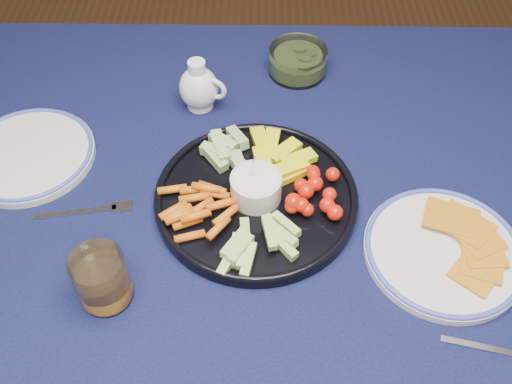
{
  "coord_description": "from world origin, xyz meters",
  "views": [
    {
      "loc": [
        0.08,
        -0.54,
        1.46
      ],
      "look_at": [
        0.07,
        0.04,
        0.77
      ],
      "focal_mm": 40.0,
      "sensor_mm": 36.0,
      "label": 1
    }
  ],
  "objects_px": {
    "creamer_pitcher": "(199,88)",
    "cheese_plate": "(444,250)",
    "crudite_platter": "(255,194)",
    "side_plate_extra": "(28,154)",
    "pickle_bowl": "(298,62)",
    "juice_tumbler": "(103,281)",
    "dining_table": "(216,252)"
  },
  "relations": [
    {
      "from": "pickle_bowl",
      "to": "juice_tumbler",
      "type": "bearing_deg",
      "value": -119.25
    },
    {
      "from": "crudite_platter",
      "to": "creamer_pitcher",
      "type": "relative_size",
      "value": 3.26
    },
    {
      "from": "side_plate_extra",
      "to": "dining_table",
      "type": "bearing_deg",
      "value": -21.7
    },
    {
      "from": "dining_table",
      "to": "creamer_pitcher",
      "type": "height_order",
      "value": "creamer_pitcher"
    },
    {
      "from": "crudite_platter",
      "to": "cheese_plate",
      "type": "relative_size",
      "value": 1.37
    },
    {
      "from": "creamer_pitcher",
      "to": "cheese_plate",
      "type": "xyz_separation_m",
      "value": [
        0.39,
        -0.33,
        -0.03
      ]
    },
    {
      "from": "cheese_plate",
      "to": "juice_tumbler",
      "type": "xyz_separation_m",
      "value": [
        -0.49,
        -0.08,
        0.03
      ]
    },
    {
      "from": "pickle_bowl",
      "to": "juice_tumbler",
      "type": "relative_size",
      "value": 1.29
    },
    {
      "from": "dining_table",
      "to": "crudite_platter",
      "type": "relative_size",
      "value": 5.13
    },
    {
      "from": "crudite_platter",
      "to": "juice_tumbler",
      "type": "relative_size",
      "value": 3.7
    },
    {
      "from": "cheese_plate",
      "to": "creamer_pitcher",
      "type": "bearing_deg",
      "value": 139.74
    },
    {
      "from": "dining_table",
      "to": "crudite_platter",
      "type": "xyz_separation_m",
      "value": [
        0.06,
        0.04,
        0.11
      ]
    },
    {
      "from": "juice_tumbler",
      "to": "crudite_platter",
      "type": "bearing_deg",
      "value": 40.35
    },
    {
      "from": "crudite_platter",
      "to": "juice_tumbler",
      "type": "bearing_deg",
      "value": -139.65
    },
    {
      "from": "dining_table",
      "to": "side_plate_extra",
      "type": "bearing_deg",
      "value": 158.3
    },
    {
      "from": "dining_table",
      "to": "cheese_plate",
      "type": "xyz_separation_m",
      "value": [
        0.35,
        -0.06,
        0.1
      ]
    },
    {
      "from": "juice_tumbler",
      "to": "side_plate_extra",
      "type": "xyz_separation_m",
      "value": [
        -0.18,
        0.26,
        -0.03
      ]
    },
    {
      "from": "creamer_pitcher",
      "to": "pickle_bowl",
      "type": "bearing_deg",
      "value": 29.31
    },
    {
      "from": "cheese_plate",
      "to": "dining_table",
      "type": "bearing_deg",
      "value": 170.48
    },
    {
      "from": "pickle_bowl",
      "to": "crudite_platter",
      "type": "bearing_deg",
      "value": -103.28
    },
    {
      "from": "pickle_bowl",
      "to": "side_plate_extra",
      "type": "xyz_separation_m",
      "value": [
        -0.47,
        -0.24,
        -0.01
      ]
    },
    {
      "from": "crudite_platter",
      "to": "creamer_pitcher",
      "type": "distance_m",
      "value": 0.25
    },
    {
      "from": "creamer_pitcher",
      "to": "side_plate_extra",
      "type": "distance_m",
      "value": 0.32
    },
    {
      "from": "creamer_pitcher",
      "to": "juice_tumbler",
      "type": "bearing_deg",
      "value": -104.01
    },
    {
      "from": "crudite_platter",
      "to": "side_plate_extra",
      "type": "xyz_separation_m",
      "value": [
        -0.39,
        0.09,
        -0.01
      ]
    },
    {
      "from": "crudite_platter",
      "to": "pickle_bowl",
      "type": "xyz_separation_m",
      "value": [
        0.08,
        0.33,
        0.01
      ]
    },
    {
      "from": "creamer_pitcher",
      "to": "side_plate_extra",
      "type": "relative_size",
      "value": 0.44
    },
    {
      "from": "dining_table",
      "to": "crudite_platter",
      "type": "distance_m",
      "value": 0.13
    },
    {
      "from": "dining_table",
      "to": "creamer_pitcher",
      "type": "distance_m",
      "value": 0.3
    },
    {
      "from": "crudite_platter",
      "to": "creamer_pitcher",
      "type": "xyz_separation_m",
      "value": [
        -0.1,
        0.23,
        0.02
      ]
    },
    {
      "from": "creamer_pitcher",
      "to": "cheese_plate",
      "type": "bearing_deg",
      "value": -40.26
    },
    {
      "from": "cheese_plate",
      "to": "juice_tumbler",
      "type": "distance_m",
      "value": 0.5
    }
  ]
}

